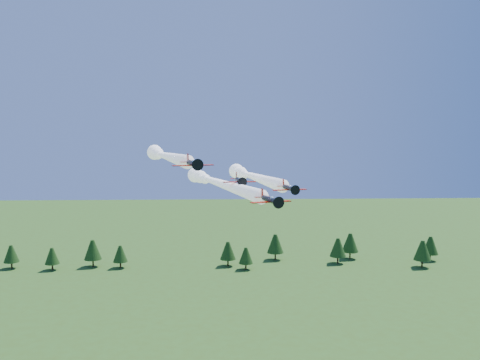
{
  "coord_description": "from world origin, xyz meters",
  "views": [
    {
      "loc": [
        -4.57,
        -94.62,
        53.74
      ],
      "look_at": [
        -0.99,
        0.0,
        44.3
      ],
      "focal_mm": 40.0,
      "sensor_mm": 36.0,
      "label": 1
    }
  ],
  "objects_px": {
    "plane_slot": "(239,180)",
    "plane_lead": "(216,182)",
    "plane_right": "(252,176)",
    "plane_left": "(165,156)"
  },
  "relations": [
    {
      "from": "plane_lead",
      "to": "plane_slot",
      "type": "relative_size",
      "value": 7.33
    },
    {
      "from": "plane_slot",
      "to": "plane_lead",
      "type": "bearing_deg",
      "value": 103.2
    },
    {
      "from": "plane_left",
      "to": "plane_right",
      "type": "distance_m",
      "value": 20.27
    },
    {
      "from": "plane_lead",
      "to": "plane_left",
      "type": "bearing_deg",
      "value": 144.84
    },
    {
      "from": "plane_left",
      "to": "plane_slot",
      "type": "distance_m",
      "value": 22.37
    },
    {
      "from": "plane_lead",
      "to": "plane_right",
      "type": "relative_size",
      "value": 1.21
    },
    {
      "from": "plane_right",
      "to": "plane_left",
      "type": "bearing_deg",
      "value": 176.37
    },
    {
      "from": "plane_right",
      "to": "plane_slot",
      "type": "xyz_separation_m",
      "value": [
        -3.6,
        -18.31,
        0.87
      ]
    },
    {
      "from": "plane_right",
      "to": "plane_slot",
      "type": "bearing_deg",
      "value": -113.6
    },
    {
      "from": "plane_lead",
      "to": "plane_right",
      "type": "bearing_deg",
      "value": 21.9
    }
  ]
}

